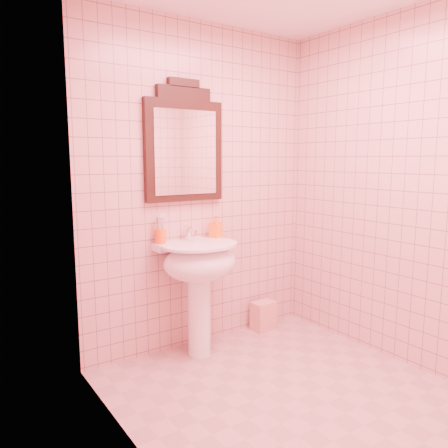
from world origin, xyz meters
TOP-DOWN VIEW (x-y plane):
  - floor at (0.00, 0.00)m, footprint 2.20×2.20m
  - back_wall at (0.00, 1.10)m, footprint 2.00×0.02m
  - pedestal_sink at (-0.17, 0.87)m, footprint 0.58×0.58m
  - faucet at (-0.17, 1.01)m, footprint 0.04×0.16m
  - mirror at (-0.17, 1.07)m, footprint 0.64×0.06m
  - toothbrush_cup at (-0.40, 1.04)m, footprint 0.08×0.08m
  - soap_dispenser at (0.07, 1.01)m, footprint 0.11×0.11m
  - towel at (0.55, 0.99)m, footprint 0.21×0.15m

SIDE VIEW (x-z plane):
  - floor at x=0.00m, z-range 0.00..0.00m
  - towel at x=0.55m, z-range 0.00..0.25m
  - pedestal_sink at x=-0.17m, z-range 0.23..1.09m
  - toothbrush_cup at x=-0.40m, z-range 0.82..1.01m
  - faucet at x=-0.17m, z-range 0.87..0.97m
  - soap_dispenser at x=0.07m, z-range 0.86..1.04m
  - back_wall at x=0.00m, z-range 0.00..2.50m
  - mirror at x=-0.17m, z-range 1.13..2.02m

